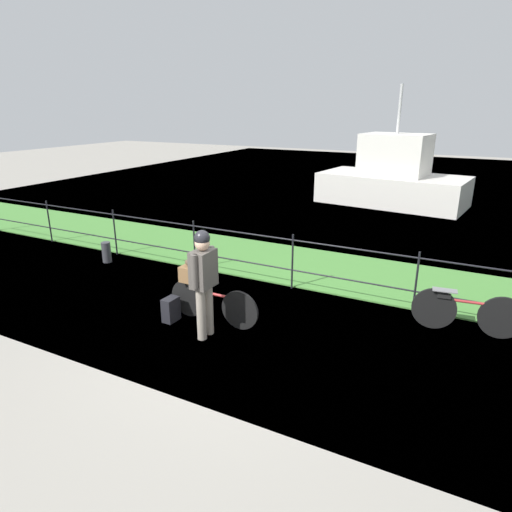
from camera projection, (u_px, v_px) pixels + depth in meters
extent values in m
plane|color=gray|center=(234.00, 339.00, 6.72)|extent=(60.00, 60.00, 0.00)
cube|color=#478438|center=(314.00, 268.00, 9.66)|extent=(27.00, 2.40, 0.03)
plane|color=#426684|center=(400.00, 193.00, 18.04)|extent=(30.00, 30.00, 0.00)
cylinder|color=black|center=(49.00, 222.00, 11.36)|extent=(0.04, 0.04, 1.08)
cylinder|color=black|center=(115.00, 233.00, 10.38)|extent=(0.04, 0.04, 1.08)
cylinder|color=black|center=(194.00, 246.00, 9.40)|extent=(0.04, 0.04, 1.08)
cylinder|color=black|center=(292.00, 262.00, 8.43)|extent=(0.04, 0.04, 1.08)
cylinder|color=black|center=(416.00, 283.00, 7.45)|extent=(0.04, 0.04, 1.08)
cylinder|color=black|center=(292.00, 270.00, 8.48)|extent=(18.00, 0.03, 0.03)
cylinder|color=black|center=(293.00, 240.00, 8.29)|extent=(18.00, 0.03, 0.03)
cylinder|color=black|center=(240.00, 310.00, 6.95)|extent=(0.64, 0.05, 0.64)
cylinder|color=black|center=(188.00, 298.00, 7.39)|extent=(0.64, 0.05, 0.64)
cylinder|color=#9E2D2D|center=(213.00, 294.00, 7.11)|extent=(0.77, 0.05, 0.04)
cube|color=black|center=(194.00, 287.00, 7.26)|extent=(0.20, 0.09, 0.06)
cube|color=slate|center=(193.00, 282.00, 7.23)|extent=(0.36, 0.16, 0.02)
cube|color=brown|center=(193.00, 274.00, 7.19)|extent=(0.39, 0.28, 0.26)
ellipsoid|color=#4C3D2D|center=(192.00, 263.00, 7.13)|extent=(0.28, 0.14, 0.13)
sphere|color=#4C3D2D|center=(198.00, 261.00, 7.06)|extent=(0.11, 0.11, 0.11)
cylinder|color=gray|center=(209.00, 309.00, 6.78)|extent=(0.14, 0.14, 0.82)
cylinder|color=gray|center=(201.00, 314.00, 6.61)|extent=(0.14, 0.14, 0.82)
cube|color=#4C4742|center=(203.00, 269.00, 6.47)|extent=(0.26, 0.40, 0.56)
cylinder|color=#4C4742|center=(212.00, 262.00, 6.65)|extent=(0.10, 0.10, 0.50)
cylinder|color=#4C4742|center=(194.00, 272.00, 6.28)|extent=(0.10, 0.10, 0.50)
sphere|color=tan|center=(202.00, 243.00, 6.35)|extent=(0.22, 0.22, 0.22)
sphere|color=black|center=(202.00, 238.00, 6.32)|extent=(0.23, 0.23, 0.23)
cube|color=black|center=(171.00, 309.00, 7.25)|extent=(0.19, 0.29, 0.40)
cylinder|color=#38383D|center=(106.00, 252.00, 9.98)|extent=(0.20, 0.20, 0.46)
cylinder|color=black|center=(502.00, 318.00, 6.66)|extent=(0.67, 0.13, 0.67)
cylinder|color=black|center=(434.00, 308.00, 6.97)|extent=(0.67, 0.13, 0.67)
cylinder|color=#9E2D2D|center=(469.00, 302.00, 6.75)|extent=(0.74, 0.14, 0.04)
cube|color=black|center=(444.00, 296.00, 6.85)|extent=(0.21, 0.11, 0.06)
cube|color=slate|center=(445.00, 290.00, 6.82)|extent=(0.38, 0.20, 0.02)
cube|color=silver|center=(392.00, 189.00, 15.82)|extent=(5.22, 3.01, 1.05)
cube|color=silver|center=(395.00, 154.00, 15.42)|extent=(2.37, 1.94, 1.40)
cylinder|color=#B2B2B2|center=(400.00, 109.00, 14.94)|extent=(0.10, 0.10, 1.60)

